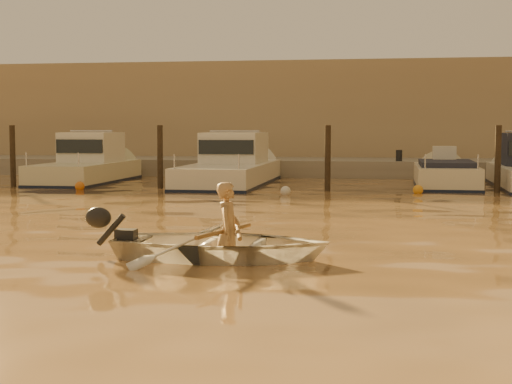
% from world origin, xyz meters
% --- Properties ---
extents(ground_plane, '(160.00, 160.00, 0.00)m').
position_xyz_m(ground_plane, '(0.00, 0.00, 0.00)').
color(ground_plane, olive).
rests_on(ground_plane, ground).
extents(dinghy, '(3.22, 2.31, 0.67)m').
position_xyz_m(dinghy, '(-0.76, 1.19, 0.21)').
color(dinghy, silver).
rests_on(dinghy, ground_plane).
extents(person, '(0.35, 0.53, 1.45)m').
position_xyz_m(person, '(-0.66, 1.19, 0.42)').
color(person, '#A47C52').
rests_on(person, dinghy).
extents(outboard_motor, '(0.90, 0.40, 0.70)m').
position_xyz_m(outboard_motor, '(-2.26, 1.18, 0.28)').
color(outboard_motor, black).
rests_on(outboard_motor, dinghy).
extents(oar_port, '(0.50, 2.07, 0.13)m').
position_xyz_m(oar_port, '(-0.51, 1.19, 0.42)').
color(oar_port, brown).
rests_on(oar_port, dinghy).
extents(oar_starboard, '(0.42, 2.08, 0.13)m').
position_xyz_m(oar_starboard, '(-0.71, 1.19, 0.42)').
color(oar_starboard, brown).
rests_on(oar_starboard, dinghy).
extents(moored_boat_1, '(2.19, 6.54, 1.75)m').
position_xyz_m(moored_boat_1, '(-8.88, 16.00, 0.62)').
color(moored_boat_1, beige).
rests_on(moored_boat_1, ground_plane).
extents(moored_boat_2, '(2.44, 8.13, 1.75)m').
position_xyz_m(moored_boat_2, '(-3.69, 16.00, 0.62)').
color(moored_boat_2, silver).
rests_on(moored_boat_2, ground_plane).
extents(moored_boat_3, '(1.90, 5.56, 0.95)m').
position_xyz_m(moored_boat_3, '(3.47, 16.00, 0.22)').
color(moored_boat_3, beige).
rests_on(moored_boat_3, ground_plane).
extents(piling_0, '(0.18, 0.18, 2.20)m').
position_xyz_m(piling_0, '(-10.50, 13.80, 0.90)').
color(piling_0, '#2D2319').
rests_on(piling_0, ground_plane).
extents(piling_1, '(0.18, 0.18, 2.20)m').
position_xyz_m(piling_1, '(-5.50, 13.80, 0.90)').
color(piling_1, '#2D2319').
rests_on(piling_1, ground_plane).
extents(piling_2, '(0.18, 0.18, 2.20)m').
position_xyz_m(piling_2, '(-0.20, 13.80, 0.90)').
color(piling_2, '#2D2319').
rests_on(piling_2, ground_plane).
extents(piling_3, '(0.18, 0.18, 2.20)m').
position_xyz_m(piling_3, '(4.80, 13.80, 0.90)').
color(piling_3, '#2D2319').
rests_on(piling_3, ground_plane).
extents(fender_b, '(0.30, 0.30, 0.30)m').
position_xyz_m(fender_b, '(-7.85, 12.94, 0.10)').
color(fender_b, orange).
rests_on(fender_b, ground_plane).
extents(fender_c, '(0.30, 0.30, 0.30)m').
position_xyz_m(fender_c, '(-1.28, 12.21, 0.10)').
color(fender_c, silver).
rests_on(fender_c, ground_plane).
extents(fender_d, '(0.30, 0.30, 0.30)m').
position_xyz_m(fender_d, '(2.50, 13.32, 0.10)').
color(fender_d, orange).
rests_on(fender_d, ground_plane).
extents(quay, '(52.00, 4.00, 1.00)m').
position_xyz_m(quay, '(0.00, 21.50, 0.15)').
color(quay, gray).
rests_on(quay, ground_plane).
extents(waterfront_building, '(46.00, 7.00, 4.80)m').
position_xyz_m(waterfront_building, '(0.00, 27.00, 2.40)').
color(waterfront_building, '#9E8466').
rests_on(waterfront_building, quay).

